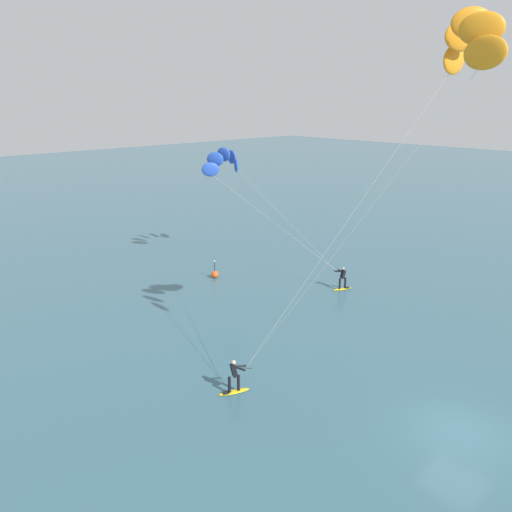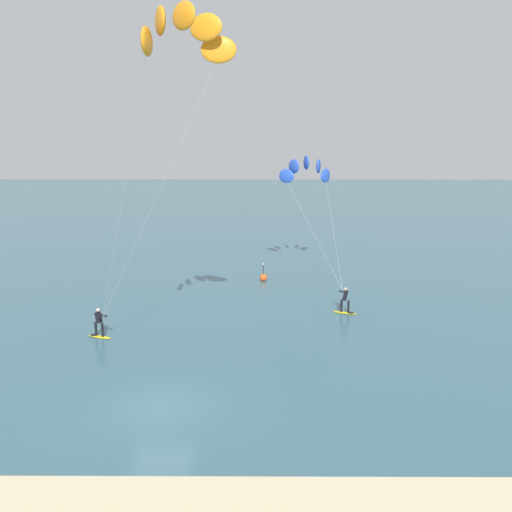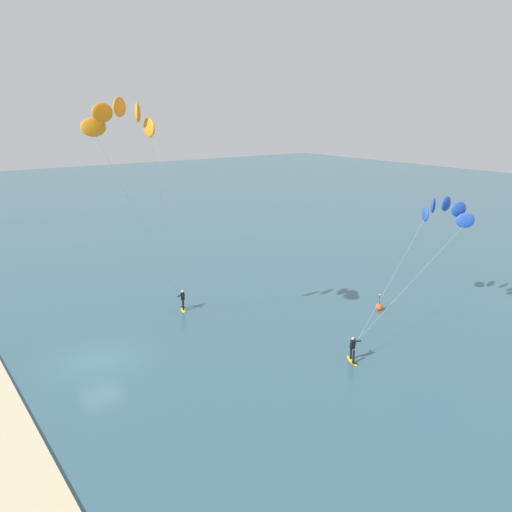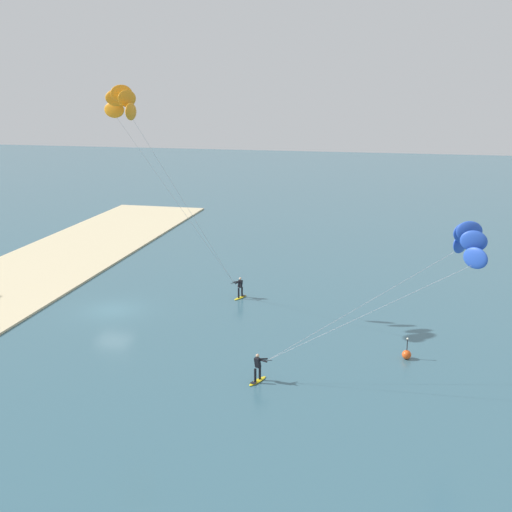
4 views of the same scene
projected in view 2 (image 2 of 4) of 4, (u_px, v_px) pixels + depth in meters
The scene contains 4 objects.
ground_plane at pixel (161, 408), 24.38m from camera, with size 240.00×240.00×0.00m, color #386070.
kitesurfer_nearshore at pixel (178, 51), 23.76m from camera, with size 8.67×8.87×16.17m.
kitesurfer_mid_water at pixel (308, 175), 45.61m from camera, with size 4.67×12.21×9.37m.
marker_buoy at pixel (263, 277), 45.12m from camera, with size 0.56×0.56×1.38m.
Camera 2 is at (4.05, -22.55, 11.15)m, focal length 41.57 mm.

